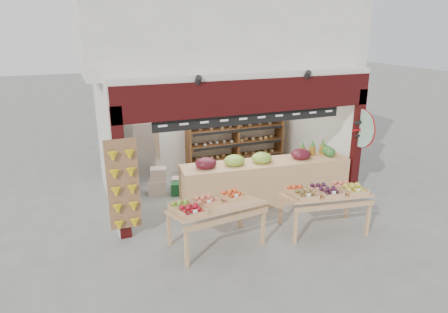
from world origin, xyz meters
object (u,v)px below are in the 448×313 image
at_px(cardboard_stack, 167,183).
at_px(display_table_right, 325,193).
at_px(refrigerator, 142,150).
at_px(display_table_left, 209,206).
at_px(watermelon_pile, 331,185).
at_px(back_shelving, 236,130).
at_px(mid_counter, 265,180).

distance_m(cardboard_stack, display_table_right, 4.01).
bearing_deg(cardboard_stack, refrigerator, 110.78).
relative_size(cardboard_stack, display_table_left, 0.60).
xyz_separation_m(display_table_left, watermelon_pile, (3.77, 1.35, -0.66)).
relative_size(refrigerator, cardboard_stack, 1.65).
relative_size(back_shelving, display_table_right, 1.65).
distance_m(mid_counter, display_table_left, 2.39).
height_order(cardboard_stack, display_table_left, display_table_left).
relative_size(refrigerator, display_table_right, 1.00).
relative_size(back_shelving, display_table_left, 1.63).
bearing_deg(cardboard_stack, display_table_right, -50.91).
height_order(mid_counter, watermelon_pile, mid_counter).
xyz_separation_m(back_shelving, cardboard_stack, (-2.35, -1.13, -0.89)).
bearing_deg(back_shelving, cardboard_stack, -154.32).
bearing_deg(mid_counter, cardboard_stack, 146.06).
bearing_deg(refrigerator, watermelon_pile, -42.83).
relative_size(refrigerator, watermelon_pile, 2.81).
bearing_deg(cardboard_stack, back_shelving, 25.68).
height_order(mid_counter, display_table_left, mid_counter).
bearing_deg(cardboard_stack, watermelon_pile, -20.27).
bearing_deg(cardboard_stack, mid_counter, -33.94).
distance_m(back_shelving, watermelon_pile, 3.16).
xyz_separation_m(refrigerator, display_table_left, (0.52, -3.81, -0.07)).
bearing_deg(display_table_right, mid_counter, 105.30).
bearing_deg(refrigerator, cardboard_stack, -82.15).
bearing_deg(watermelon_pile, cardboard_stack, 159.73).
height_order(display_table_left, watermelon_pile, display_table_left).
height_order(back_shelving, display_table_right, back_shelving).
relative_size(mid_counter, watermelon_pile, 6.43).
bearing_deg(display_table_left, refrigerator, 97.74).
bearing_deg(mid_counter, display_table_right, -74.70).
xyz_separation_m(cardboard_stack, display_table_right, (2.50, -3.08, 0.58)).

